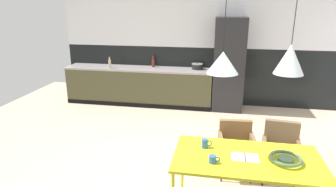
{
  "coord_description": "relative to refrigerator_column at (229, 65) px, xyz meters",
  "views": [
    {
      "loc": [
        0.47,
        -3.41,
        2.35
      ],
      "look_at": [
        -0.33,
        0.92,
        0.99
      ],
      "focal_mm": 31.11,
      "sensor_mm": 36.0,
      "label": 1
    }
  ],
  "objects": [
    {
      "name": "mug_white_ceramic",
      "position": [
        -0.21,
        -3.82,
        -0.24
      ],
      "size": [
        0.12,
        0.08,
        0.08
      ],
      "color": "#335B93",
      "rests_on": "dining_table"
    },
    {
      "name": "kitchen_counter",
      "position": [
        -2.11,
        -0.0,
        -0.6
      ],
      "size": [
        3.53,
        0.63,
        0.89
      ],
      "color": "#46442B",
      "rests_on": "ground"
    },
    {
      "name": "back_wall_splashback_dark",
      "position": [
        -0.66,
        0.36,
        -0.36
      ],
      "size": [
        6.69,
        0.12,
        1.36
      ],
      "primitive_type": "cube",
      "color": "black",
      "rests_on": "ground"
    },
    {
      "name": "bottle_oil_tall",
      "position": [
        -2.77,
        -0.15,
        -0.04
      ],
      "size": [
        0.06,
        0.06,
        0.26
      ],
      "color": "tan",
      "rests_on": "kitchen_counter"
    },
    {
      "name": "ground_plane",
      "position": [
        -0.66,
        -3.14,
        -1.04
      ],
      "size": [
        9.27,
        9.27,
        0.0
      ],
      "primitive_type": "plane",
      "color": "#C7AF94"
    },
    {
      "name": "fruit_bowl",
      "position": [
        0.54,
        -3.67,
        -0.24
      ],
      "size": [
        0.33,
        0.33,
        0.06
      ],
      "color": "#4C704C",
      "rests_on": "dining_table"
    },
    {
      "name": "pendant_lamp_over_table_near",
      "position": [
        -0.17,
        -3.63,
        0.75
      ],
      "size": [
        0.32,
        0.32,
        1.0
      ],
      "color": "black"
    },
    {
      "name": "armchair_by_stool",
      "position": [
        0.08,
        -2.71,
        -0.54
      ],
      "size": [
        0.52,
        0.51,
        0.76
      ],
      "rotation": [
        0.0,
        0.0,
        3.22
      ],
      "color": "brown",
      "rests_on": "ground"
    },
    {
      "name": "back_wall_panel_upper",
      "position": [
        -0.66,
        0.36,
        1.0
      ],
      "size": [
        6.69,
        0.12,
        1.36
      ],
      "primitive_type": "cube",
      "color": "silver",
      "rests_on": "back_wall_splashback_dark"
    },
    {
      "name": "open_book",
      "position": [
        0.12,
        -3.67,
        -0.28
      ],
      "size": [
        0.29,
        0.2,
        0.02
      ],
      "color": "white",
      "rests_on": "dining_table"
    },
    {
      "name": "mug_glass_clear",
      "position": [
        -0.31,
        -3.5,
        -0.23
      ],
      "size": [
        0.12,
        0.07,
        0.1
      ],
      "color": "#335B93",
      "rests_on": "dining_table"
    },
    {
      "name": "pendant_lamp_over_table_far",
      "position": [
        0.47,
        -3.61,
        0.8
      ],
      "size": [
        0.29,
        0.29,
        0.99
      ],
      "color": "black"
    },
    {
      "name": "refrigerator_column",
      "position": [
        0.0,
        0.0,
        0.0
      ],
      "size": [
        0.68,
        0.6,
        2.08
      ],
      "primitive_type": "cube",
      "color": "#232326",
      "rests_on": "ground"
    },
    {
      "name": "armchair_facing_counter",
      "position": [
        0.68,
        -2.75,
        -0.53
      ],
      "size": [
        0.54,
        0.52,
        0.81
      ],
      "rotation": [
        0.0,
        0.0,
        3.02
      ],
      "color": "brown",
      "rests_on": "ground"
    },
    {
      "name": "cooking_pot",
      "position": [
        -0.72,
        0.12,
        -0.09
      ],
      "size": [
        0.26,
        0.26,
        0.15
      ],
      "color": "black",
      "rests_on": "kitchen_counter"
    },
    {
      "name": "dining_table",
      "position": [
        0.15,
        -3.65,
        -0.33
      ],
      "size": [
        1.59,
        0.84,
        0.76
      ],
      "color": "gold",
      "rests_on": "ground"
    },
    {
      "name": "bottle_wine_green",
      "position": [
        -1.79,
        0.17,
        -0.05
      ],
      "size": [
        0.07,
        0.07,
        0.27
      ],
      "color": "maroon",
      "rests_on": "kitchen_counter"
    }
  ]
}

